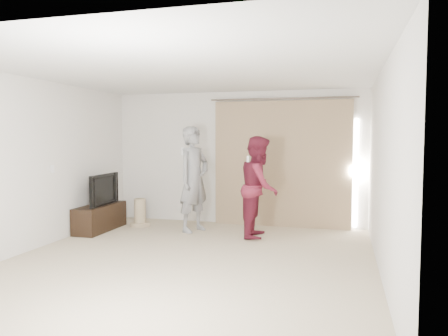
{
  "coord_description": "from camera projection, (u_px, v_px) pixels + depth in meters",
  "views": [
    {
      "loc": [
        2.03,
        -5.62,
        1.7
      ],
      "look_at": [
        0.17,
        1.2,
        1.21
      ],
      "focal_mm": 35.0,
      "sensor_mm": 36.0,
      "label": 1
    }
  ],
  "objects": [
    {
      "name": "wall_back",
      "position": [
        237.0,
        158.0,
        8.61
      ],
      "size": [
        5.0,
        0.04,
        2.6
      ],
      "primitive_type": "cube",
      "color": "silver",
      "rests_on": "ground"
    },
    {
      "name": "scratching_post",
      "position": [
        140.0,
        215.0,
        8.42
      ],
      "size": [
        0.4,
        0.4,
        0.53
      ],
      "color": "tan",
      "rests_on": "ground"
    },
    {
      "name": "person_woman",
      "position": [
        260.0,
        187.0,
        7.46
      ],
      "size": [
        0.69,
        0.87,
        1.73
      ],
      "color": "maroon",
      "rests_on": "ground"
    },
    {
      "name": "person_man",
      "position": [
        194.0,
        179.0,
        7.9
      ],
      "size": [
        0.69,
        0.82,
        1.91
      ],
      "color": "slate",
      "rests_on": "ground"
    },
    {
      "name": "floor",
      "position": [
        190.0,
        260.0,
        6.06
      ],
      "size": [
        5.5,
        5.5,
        0.0
      ],
      "primitive_type": "plane",
      "color": "tan",
      "rests_on": "ground"
    },
    {
      "name": "tv_console",
      "position": [
        100.0,
        218.0,
        8.02
      ],
      "size": [
        0.42,
        1.23,
        0.47
      ],
      "primitive_type": "cube",
      "color": "black",
      "rests_on": "ground"
    },
    {
      "name": "tv",
      "position": [
        99.0,
        189.0,
        7.98
      ],
      "size": [
        0.17,
        1.0,
        0.57
      ],
      "primitive_type": "imported",
      "rotation": [
        0.0,
        0.0,
        1.61
      ],
      "color": "black",
      "rests_on": "tv_console"
    },
    {
      "name": "curtain",
      "position": [
        282.0,
        164.0,
        8.31
      ],
      "size": [
        2.8,
        0.11,
        2.46
      ],
      "color": "#99835E",
      "rests_on": "ground"
    },
    {
      "name": "wall_left",
      "position": [
        34.0,
        164.0,
        6.63
      ],
      "size": [
        0.04,
        5.5,
        2.6
      ],
      "color": "silver",
      "rests_on": "ground"
    },
    {
      "name": "ceiling",
      "position": [
        189.0,
        71.0,
        5.88
      ],
      "size": [
        5.0,
        5.5,
        0.01
      ],
      "primitive_type": "cube",
      "color": "silver",
      "rests_on": "wall_back"
    }
  ]
}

